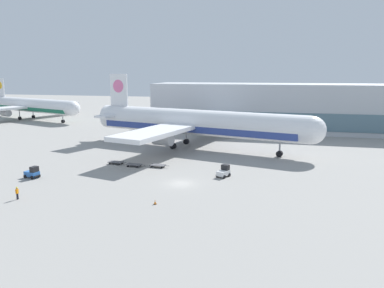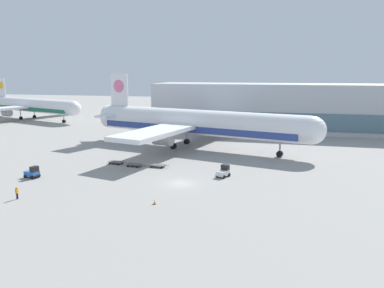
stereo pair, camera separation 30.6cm
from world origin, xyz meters
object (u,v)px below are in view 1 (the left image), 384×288
at_px(baggage_dolly_lead, 116,162).
at_px(baggage_dolly_third, 158,165).
at_px(airplane_main, 192,123).
at_px(baggage_dolly_second, 134,165).
at_px(ground_crew_near, 17,192).
at_px(airplane_distant, 30,106).
at_px(baggage_tug_mid, 224,172).
at_px(traffic_cone_near, 155,202).
at_px(baggage_tug_foreground, 33,173).

relative_size(baggage_dolly_lead, baggage_dolly_third, 1.00).
distance_m(airplane_main, baggage_dolly_lead, 22.30).
relative_size(airplane_main, baggage_dolly_second, 15.25).
bearing_deg(ground_crew_near, airplane_main, 163.98).
bearing_deg(airplane_distant, baggage_dolly_third, -20.00).
distance_m(baggage_dolly_third, ground_crew_near, 25.39).
height_order(baggage_tug_mid, baggage_dolly_second, baggage_tug_mid).
bearing_deg(traffic_cone_near, baggage_dolly_third, 107.58).
xyz_separation_m(baggage_tug_mid, traffic_cone_near, (-6.92, -15.53, -0.55)).
bearing_deg(ground_crew_near, baggage_dolly_third, 152.95).
xyz_separation_m(airplane_main, airplane_distant, (-71.00, 37.68, -0.69)).
xyz_separation_m(airplane_main, baggage_dolly_third, (-2.03, -19.26, -5.45)).
xyz_separation_m(airplane_main, baggage_dolly_second, (-6.52, -19.85, -5.45)).
xyz_separation_m(baggage_tug_foreground, baggage_tug_mid, (31.09, 8.21, 0.00)).
distance_m(airplane_main, baggage_dolly_third, 20.12).
xyz_separation_m(baggage_tug_foreground, ground_crew_near, (4.86, -9.95, 0.19)).
bearing_deg(baggage_tug_foreground, airplane_main, 68.75).
xyz_separation_m(baggage_tug_mid, baggage_dolly_second, (-17.43, 2.87, -0.49)).
bearing_deg(ground_crew_near, baggage_dolly_lead, 172.69).
bearing_deg(traffic_cone_near, airplane_main, 95.95).
distance_m(baggage_dolly_second, ground_crew_near, 22.81).
height_order(airplane_main, baggage_tug_foreground, airplane_main).
relative_size(baggage_dolly_third, traffic_cone_near, 5.54).
bearing_deg(ground_crew_near, airplane_distant, -140.14).
height_order(airplane_main, baggage_tug_mid, airplane_main).
height_order(baggage_tug_foreground, baggage_tug_mid, same).
distance_m(airplane_distant, ground_crew_near, 96.38).
distance_m(baggage_tug_foreground, ground_crew_near, 11.08).
bearing_deg(baggage_dolly_third, baggage_tug_mid, -11.53).
xyz_separation_m(baggage_tug_mid, ground_crew_near, (-26.23, -18.16, 0.19)).
bearing_deg(baggage_dolly_second, baggage_tug_foreground, -137.53).
xyz_separation_m(baggage_tug_foreground, baggage_dolly_second, (13.67, 11.08, -0.49)).
bearing_deg(baggage_tug_mid, airplane_main, 48.83).
xyz_separation_m(baggage_dolly_lead, ground_crew_near, (-4.63, -22.08, 0.68)).
distance_m(baggage_dolly_lead, ground_crew_near, 22.57).
bearing_deg(airplane_main, baggage_dolly_lead, -105.57).
distance_m(airplane_main, baggage_tug_foreground, 37.26).
bearing_deg(airplane_distant, ground_crew_near, -35.14).
bearing_deg(baggage_dolly_lead, baggage_dolly_third, 0.40).
bearing_deg(baggage_dolly_third, baggage_tug_foreground, -143.82).
bearing_deg(baggage_dolly_third, baggage_dolly_second, -169.03).
distance_m(baggage_dolly_lead, traffic_cone_near, 24.37).
bearing_deg(baggage_tug_foreground, baggage_tug_mid, 26.67).
xyz_separation_m(airplane_distant, baggage_dolly_third, (68.97, -56.93, -4.76)).
xyz_separation_m(airplane_main, ground_crew_near, (-15.32, -40.88, -4.77)).
distance_m(airplane_main, baggage_tug_mid, 25.68).
relative_size(airplane_distant, baggage_dolly_lead, 13.14).
distance_m(baggage_tug_foreground, traffic_cone_near, 25.26).
distance_m(airplane_distant, traffic_cone_near, 106.83).
relative_size(baggage_tug_mid, ground_crew_near, 1.55).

